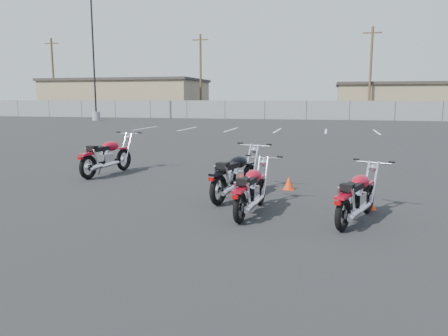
% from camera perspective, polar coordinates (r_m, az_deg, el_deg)
% --- Properties ---
extents(ground, '(120.00, 120.00, 0.00)m').
position_cam_1_polar(ground, '(8.28, -2.33, -5.04)').
color(ground, black).
rests_on(ground, ground).
extents(motorcycle_front_red, '(0.85, 2.18, 1.07)m').
position_cam_1_polar(motorcycle_front_red, '(12.03, -15.06, 1.47)').
color(motorcycle_front_red, black).
rests_on(motorcycle_front_red, ground).
extents(motorcycle_second_black, '(0.94, 2.11, 1.04)m').
position_cam_1_polar(motorcycle_second_black, '(8.90, 1.46, -0.93)').
color(motorcycle_second_black, black).
rests_on(motorcycle_second_black, ground).
extents(motorcycle_third_red, '(0.74, 1.91, 0.93)m').
position_cam_1_polar(motorcycle_third_red, '(7.68, 3.57, -2.91)').
color(motorcycle_third_red, black).
rests_on(motorcycle_third_red, ground).
extents(motorcycle_rear_red, '(1.05, 1.87, 0.93)m').
position_cam_1_polar(motorcycle_rear_red, '(7.50, 16.98, -3.60)').
color(motorcycle_rear_red, black).
rests_on(motorcycle_rear_red, ground).
extents(training_cone_near, '(0.25, 0.25, 0.30)m').
position_cam_1_polar(training_cone_near, '(9.86, 8.45, -1.95)').
color(training_cone_near, red).
rests_on(training_cone_near, ground).
extents(training_cone_far, '(0.25, 0.25, 0.29)m').
position_cam_1_polar(training_cone_far, '(8.49, 18.42, -4.13)').
color(training_cone_far, red).
rests_on(training_cone_far, ground).
extents(light_pole_west, '(0.80, 0.70, 11.61)m').
position_cam_1_polar(light_pole_west, '(42.06, -16.51, 10.24)').
color(light_pole_west, gray).
rests_on(light_pole_west, ground).
extents(chainlink_fence, '(80.06, 0.06, 1.80)m').
position_cam_1_polar(chainlink_fence, '(42.79, 10.70, 7.44)').
color(chainlink_fence, slate).
rests_on(chainlink_fence, ground).
extents(tan_building_west, '(18.40, 10.40, 4.30)m').
position_cam_1_polar(tan_building_west, '(55.30, -12.54, 9.03)').
color(tan_building_west, '#8F7D5C').
rests_on(tan_building_west, ground).
extents(tan_building_east, '(14.40, 9.40, 3.70)m').
position_cam_1_polar(tan_building_east, '(52.30, 22.39, 8.25)').
color(tan_building_east, '#8F7D5C').
rests_on(tan_building_east, ground).
extents(utility_pole_a, '(1.80, 0.24, 9.00)m').
position_cam_1_polar(utility_pole_a, '(56.81, -21.41, 11.17)').
color(utility_pole_a, '#44341F').
rests_on(utility_pole_a, ground).
extents(utility_pole_b, '(1.80, 0.24, 9.00)m').
position_cam_1_polar(utility_pole_b, '(49.86, -3.07, 12.15)').
color(utility_pole_b, '#44341F').
rests_on(utility_pole_b, ground).
extents(utility_pole_c, '(1.80, 0.24, 9.00)m').
position_cam_1_polar(utility_pole_c, '(46.95, 18.60, 11.89)').
color(utility_pole_c, '#44341F').
rests_on(utility_pole_c, ground).
extents(parking_line_stripes, '(15.12, 4.00, 0.01)m').
position_cam_1_polar(parking_line_stripes, '(28.19, 3.94, 4.97)').
color(parking_line_stripes, silver).
rests_on(parking_line_stripes, ground).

